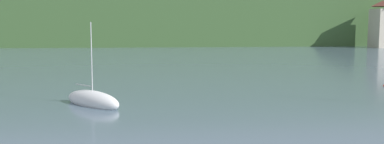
% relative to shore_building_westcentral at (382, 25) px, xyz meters
% --- Properties ---
extents(wooded_hillside, '(352.00, 76.21, 35.06)m').
position_rel_shore_building_westcentral_xyz_m(wooded_hillside, '(-23.57, 48.56, 3.20)').
color(wooded_hillside, '#38562D').
rests_on(wooded_hillside, ground_plane).
extents(shore_building_westcentral, '(3.75, 4.98, 9.90)m').
position_rel_shore_building_westcentral_xyz_m(shore_building_westcentral, '(0.00, 0.00, 0.00)').
color(shore_building_westcentral, '#BCB29E').
rests_on(shore_building_westcentral, ground_plane).
extents(sailboat_mid_0, '(4.24, 4.38, 5.44)m').
position_rel_shore_building_westcentral_xyz_m(sailboat_mid_0, '(-52.44, -60.63, -4.53)').
color(sailboat_mid_0, white).
rests_on(sailboat_mid_0, ground_plane).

